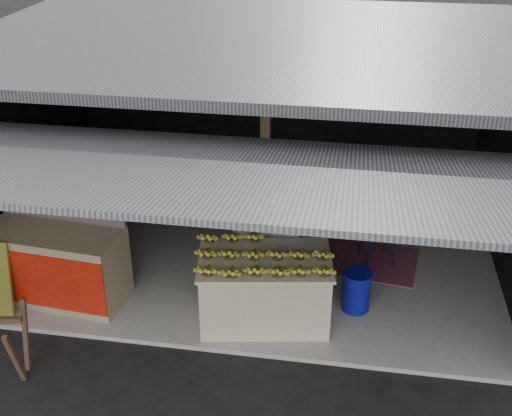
% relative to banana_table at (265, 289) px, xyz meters
% --- Properties ---
extents(ground, '(80.00, 80.00, 0.00)m').
position_rel_banana_table_xyz_m(ground, '(-0.49, -0.65, -0.49)').
color(ground, black).
rests_on(ground, ground).
extents(concrete_slab, '(7.00, 5.00, 0.06)m').
position_rel_banana_table_xyz_m(concrete_slab, '(-0.49, 1.85, -0.46)').
color(concrete_slab, gray).
rests_on(concrete_slab, ground).
extents(shophouse, '(7.40, 7.29, 3.02)m').
position_rel_banana_table_xyz_m(shophouse, '(-0.48, 2.17, 1.61)').
color(shophouse, black).
rests_on(shophouse, ground).
extents(banana_table, '(1.67, 1.19, 0.85)m').
position_rel_banana_table_xyz_m(banana_table, '(0.00, 0.00, 0.00)').
color(banana_table, beige).
rests_on(banana_table, concrete_slab).
extents(banana_pile, '(1.54, 1.07, 0.17)m').
position_rel_banana_table_xyz_m(banana_pile, '(0.00, -0.00, 0.51)').
color(banana_pile, gold).
rests_on(banana_pile, banana_table).
extents(white_crate, '(0.91, 0.67, 0.95)m').
position_rel_banana_table_xyz_m(white_crate, '(-0.07, 0.96, 0.05)').
color(white_crate, white).
rests_on(white_crate, concrete_slab).
extents(neighbor_stall, '(1.73, 0.90, 1.72)m').
position_rel_banana_table_xyz_m(neighbor_stall, '(-2.62, 0.04, 0.09)').
color(neighbor_stall, '#998466').
rests_on(neighbor_stall, concrete_slab).
extents(water_barrel, '(0.34, 0.34, 0.50)m').
position_rel_banana_table_xyz_m(water_barrel, '(1.08, 0.37, -0.18)').
color(water_barrel, navy).
rests_on(water_barrel, concrete_slab).
extents(plastic_chair, '(0.57, 0.57, 0.96)m').
position_rel_banana_table_xyz_m(plastic_chair, '(1.30, 1.59, 0.14)').
color(plastic_chair, '#091536').
rests_on(plastic_chair, concrete_slab).
extents(magenta_rug, '(1.63, 1.21, 0.01)m').
position_rel_banana_table_xyz_m(magenta_rug, '(1.13, 1.51, -0.42)').
color(magenta_rug, maroon).
rests_on(magenta_rug, concrete_slab).
extents(picture_frames, '(1.62, 0.04, 0.46)m').
position_rel_banana_table_xyz_m(picture_frames, '(-0.65, 4.25, 1.44)').
color(picture_frames, black).
rests_on(picture_frames, shophouse).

